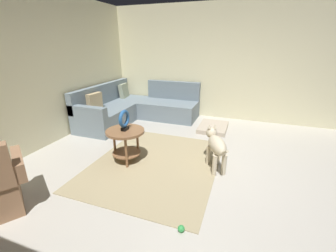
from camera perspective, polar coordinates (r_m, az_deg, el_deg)
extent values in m
cube|color=#B7B2A8|center=(3.32, 7.32, -13.62)|extent=(6.00, 6.00, 0.10)
cube|color=beige|center=(4.43, -32.85, 11.46)|extent=(6.00, 0.12, 2.70)
cube|color=beige|center=(5.68, 14.91, 15.33)|extent=(0.12, 6.00, 2.70)
cube|color=tan|center=(3.60, -3.17, -9.57)|extent=(2.30, 1.90, 0.01)
cube|color=slate|center=(5.55, -13.16, 3.34)|extent=(2.20, 0.85, 0.42)
cube|color=slate|center=(5.64, -16.60, 7.92)|extent=(2.20, 0.14, 0.46)
cube|color=slate|center=(5.65, 0.25, 4.19)|extent=(0.85, 1.40, 0.42)
cube|color=slate|center=(5.87, 1.44, 9.23)|extent=(0.14, 1.40, 0.46)
cube|color=slate|center=(4.68, -20.14, 3.48)|extent=(0.16, 0.85, 0.22)
cube|color=gray|center=(6.18, -11.33, 8.86)|extent=(0.40, 0.22, 0.39)
cube|color=tan|center=(5.18, -18.38, 5.95)|extent=(0.39, 0.16, 0.38)
cube|color=#936B4C|center=(3.11, -34.12, -7.95)|extent=(0.42, 0.55, 0.22)
cylinder|color=brown|center=(3.51, -11.00, -1.35)|extent=(0.60, 0.60, 0.04)
cylinder|color=brown|center=(3.66, -10.61, -6.72)|extent=(0.45, 0.45, 0.02)
cylinder|color=brown|center=(3.73, -13.60, -4.76)|extent=(0.04, 0.04, 0.50)
cylinder|color=brown|center=(3.43, -10.71, -6.88)|extent=(0.04, 0.04, 0.50)
cylinder|color=brown|center=(3.72, -7.83, -4.42)|extent=(0.04, 0.04, 0.50)
cube|color=black|center=(3.49, -11.05, -0.67)|extent=(0.12, 0.08, 0.05)
torus|color=#265999|center=(3.44, -11.24, 1.86)|extent=(0.28, 0.06, 0.28)
cube|color=#B2A38E|center=(5.04, 11.54, -0.31)|extent=(0.80, 0.60, 0.09)
cylinder|color=beige|center=(3.56, 10.39, -7.37)|extent=(0.07, 0.07, 0.32)
cylinder|color=beige|center=(3.60, 12.54, -7.20)|extent=(0.07, 0.07, 0.32)
cylinder|color=beige|center=(3.30, 11.90, -9.88)|extent=(0.07, 0.07, 0.32)
cylinder|color=beige|center=(3.35, 14.21, -9.65)|extent=(0.07, 0.07, 0.32)
ellipsoid|color=beige|center=(3.34, 12.55, -4.82)|extent=(0.56, 0.43, 0.24)
sphere|color=beige|center=(3.57, 11.15, -1.73)|extent=(0.17, 0.17, 0.17)
ellipsoid|color=beige|center=(3.65, 10.79, -1.57)|extent=(0.14, 0.12, 0.07)
cone|color=beige|center=(3.51, 10.62, -0.09)|extent=(0.06, 0.06, 0.07)
cone|color=beige|center=(3.53, 12.02, -0.04)|extent=(0.06, 0.06, 0.07)
cylinder|color=beige|center=(3.06, 14.40, -6.60)|extent=(0.20, 0.12, 0.16)
sphere|color=green|center=(2.49, 3.42, -24.91)|extent=(0.07, 0.07, 0.07)
ellipsoid|color=red|center=(4.22, 11.40, -4.78)|extent=(0.17, 0.17, 0.06)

